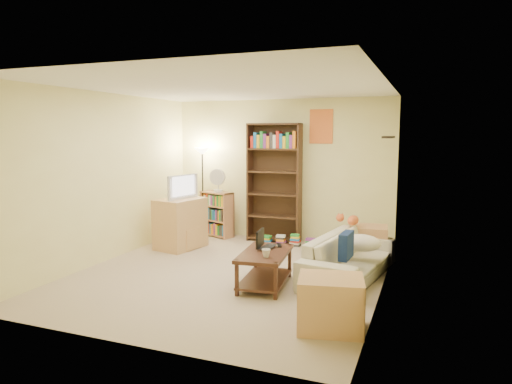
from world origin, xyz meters
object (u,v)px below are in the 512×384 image
(floor_lamp, at_px, (202,166))
(tall_bookshelf, at_px, (274,180))
(laptop, at_px, (271,248))
(coffee_table, at_px, (265,264))
(side_table, at_px, (371,243))
(television, at_px, (180,187))
(short_bookshelf, at_px, (217,214))
(mug, at_px, (266,253))
(desk_fan, at_px, (218,180))
(tv_stand, at_px, (180,223))
(tabby_cat, at_px, (351,220))
(sofa, at_px, (350,257))
(end_cabinet, at_px, (331,303))

(floor_lamp, bearing_deg, tall_bookshelf, 1.89)
(laptop, bearing_deg, coffee_table, 177.20)
(floor_lamp, bearing_deg, side_table, -11.41)
(laptop, distance_m, tall_bookshelf, 2.38)
(television, distance_m, tall_bookshelf, 1.66)
(short_bookshelf, relative_size, floor_lamp, 0.51)
(mug, distance_m, tall_bookshelf, 2.75)
(laptop, relative_size, floor_lamp, 0.21)
(laptop, distance_m, desk_fan, 2.81)
(laptop, xyz_separation_m, tall_bookshelf, (-0.70, 2.18, 0.65))
(tv_stand, relative_size, desk_fan, 1.94)
(laptop, height_order, floor_lamp, floor_lamp)
(coffee_table, distance_m, mug, 0.32)
(tv_stand, bearing_deg, mug, -24.62)
(tabby_cat, bearing_deg, short_bookshelf, 162.52)
(sofa, relative_size, desk_fan, 4.68)
(sofa, relative_size, television, 2.87)
(tall_bookshelf, relative_size, floor_lamp, 1.27)
(tabby_cat, relative_size, side_table, 0.84)
(tall_bookshelf, bearing_deg, floor_lamp, 179.48)
(coffee_table, bearing_deg, tabby_cat, 55.35)
(tv_stand, bearing_deg, short_bookshelf, 91.81)
(desk_fan, relative_size, end_cabinet, 0.69)
(end_cabinet, bearing_deg, laptop, 131.81)
(sofa, xyz_separation_m, laptop, (-0.91, -0.57, 0.17))
(coffee_table, relative_size, mug, 8.56)
(floor_lamp, distance_m, side_table, 3.40)
(tall_bookshelf, height_order, side_table, tall_bookshelf)
(tv_stand, relative_size, short_bookshelf, 1.00)
(sofa, distance_m, tabby_cat, 0.85)
(mug, bearing_deg, side_table, 61.98)
(tv_stand, distance_m, end_cabinet, 3.76)
(tv_stand, bearing_deg, television, 0.00)
(mug, distance_m, short_bookshelf, 3.16)
(short_bookshelf, bearing_deg, tv_stand, -79.72)
(television, distance_m, end_cabinet, 3.84)
(sofa, height_order, tall_bookshelf, tall_bookshelf)
(tabby_cat, bearing_deg, laptop, -120.60)
(sofa, bearing_deg, mug, 148.53)
(tall_bookshelf, height_order, end_cabinet, tall_bookshelf)
(end_cabinet, bearing_deg, tabby_cat, 95.13)
(side_table, bearing_deg, desk_fan, 167.94)
(mug, relative_size, desk_fan, 0.28)
(desk_fan, distance_m, side_table, 3.01)
(sofa, distance_m, short_bookshelf, 3.15)
(laptop, distance_m, tv_stand, 2.29)
(desk_fan, bearing_deg, coffee_table, -52.48)
(tabby_cat, height_order, short_bookshelf, short_bookshelf)
(coffee_table, distance_m, desk_fan, 2.96)
(tabby_cat, distance_m, tv_stand, 2.79)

